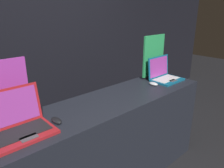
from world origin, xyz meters
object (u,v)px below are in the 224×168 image
(mouse_front, at_px, (56,120))
(mouse_back, at_px, (153,84))
(laptop_back, at_px, (164,75))
(laptop_front, at_px, (19,123))
(promo_stand_back, at_px, (153,57))
(promo_stand_front, at_px, (4,93))

(mouse_front, distance_m, mouse_back, 1.20)
(mouse_front, xyz_separation_m, mouse_back, (1.20, 0.02, 0.00))
(mouse_front, distance_m, laptop_back, 1.45)
(laptop_front, relative_size, mouse_front, 3.30)
(laptop_front, relative_size, promo_stand_back, 0.77)
(promo_stand_front, bearing_deg, promo_stand_back, -1.74)
(mouse_front, xyz_separation_m, laptop_back, (1.45, 0.06, 0.05))
(laptop_front, bearing_deg, promo_stand_front, 90.00)
(mouse_back, bearing_deg, laptop_back, 9.02)
(laptop_front, xyz_separation_m, promo_stand_back, (1.70, 0.18, 0.18))
(mouse_back, xyz_separation_m, promo_stand_back, (0.25, 0.20, 0.23))
(laptop_front, xyz_separation_m, promo_stand_front, (0.00, 0.23, 0.16))
(promo_stand_front, bearing_deg, laptop_front, -90.00)
(promo_stand_front, xyz_separation_m, mouse_back, (1.45, -0.26, -0.21))
(laptop_back, bearing_deg, mouse_front, -177.58)
(mouse_back, distance_m, promo_stand_back, 0.39)
(promo_stand_back, bearing_deg, promo_stand_front, 178.26)
(mouse_front, height_order, promo_stand_front, promo_stand_front)
(laptop_back, bearing_deg, promo_stand_front, 172.71)
(laptop_front, relative_size, mouse_back, 3.62)
(laptop_front, relative_size, promo_stand_front, 0.84)
(mouse_back, bearing_deg, mouse_front, -178.95)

